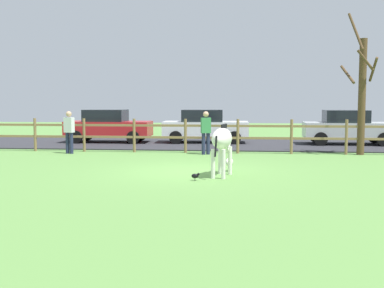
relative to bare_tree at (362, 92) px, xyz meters
name	(u,v)px	position (x,y,z in m)	size (l,w,h in m)	color
ground_plane	(191,171)	(-5.90, -5.01, -2.36)	(60.00, 60.00, 0.00)	#5B8C42
parking_asphalt	(212,143)	(-5.90, 4.29, -2.33)	(28.00, 7.40, 0.05)	#2D2D33
paddock_fence	(185,133)	(-6.66, -0.01, -1.60)	(20.60, 0.11, 1.33)	olive
bare_tree	(362,92)	(0.00, 0.00, 0.00)	(1.20, 1.22, 5.30)	#513A23
zebra	(223,142)	(-4.94, -5.76, -1.43)	(0.70, 1.92, 1.41)	white
crow_on_grass	(195,176)	(-5.60, -6.62, -2.23)	(0.21, 0.10, 0.20)	black
parked_car_red	(108,126)	(-10.85, 3.83, -1.51)	(4.03, 1.93, 1.56)	red
parked_car_silver	(348,127)	(0.33, 3.88, -1.51)	(4.02, 1.92, 1.56)	#B7BABF
parked_car_white	(205,126)	(-6.23, 4.14, -1.51)	(4.07, 2.02, 1.56)	white
visitor_left_of_tree	(69,130)	(-11.08, -0.78, -1.45)	(0.40, 0.30, 1.64)	#232847
visitor_right_of_tree	(206,131)	(-5.81, -0.53, -1.45)	(0.40, 0.31, 1.64)	#232847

